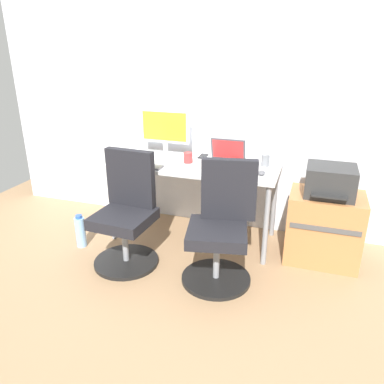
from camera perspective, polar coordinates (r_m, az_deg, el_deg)
ground_plane at (r=3.65m, az=0.25°, el=-6.74°), size 5.28×5.28×0.00m
back_wall at (r=3.62m, az=2.34°, el=14.73°), size 4.40×0.04×2.60m
desk at (r=3.38m, az=0.27°, el=3.21°), size 1.51×0.65×0.74m
office_chair_left at (r=3.14m, az=-9.90°, el=-3.39°), size 0.54×0.54×0.94m
office_chair_right at (r=2.87m, az=4.41°, el=-5.57°), size 0.54×0.54×0.94m
side_cabinet at (r=3.34m, az=19.35°, el=-5.14°), size 0.59×0.44×0.59m
printer at (r=3.18m, az=20.26°, el=1.59°), size 0.38×0.40×0.24m
water_bottle_on_floor at (r=3.57m, az=-16.57°, el=-5.76°), size 0.09×0.09×0.31m
desktop_monitor at (r=3.58m, az=-4.14°, el=9.53°), size 0.48×0.18×0.43m
open_laptop at (r=3.32m, az=5.13°, el=5.02°), size 0.31×0.28×0.22m
keyboard_by_monitor at (r=3.28m, az=-7.42°, el=3.94°), size 0.34×0.12×0.02m
keyboard_by_laptop at (r=3.07m, az=3.47°, el=2.82°), size 0.34×0.12×0.02m
mouse_by_monitor at (r=3.11m, az=10.53°, el=2.89°), size 0.06×0.10×0.03m
mouse_by_laptop at (r=3.47m, az=-8.94°, el=4.95°), size 0.06×0.10×0.03m
coffee_mug at (r=3.37m, az=-0.60°, el=5.23°), size 0.08×0.08×0.09m
pen_cup at (r=3.32m, az=11.09°, el=4.72°), size 0.07×0.07×0.10m
phone_near_laptop at (r=3.56m, az=1.69°, el=5.45°), size 0.07×0.14×0.01m
phone_near_monitor at (r=3.46m, az=6.83°, el=4.79°), size 0.07×0.14×0.01m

